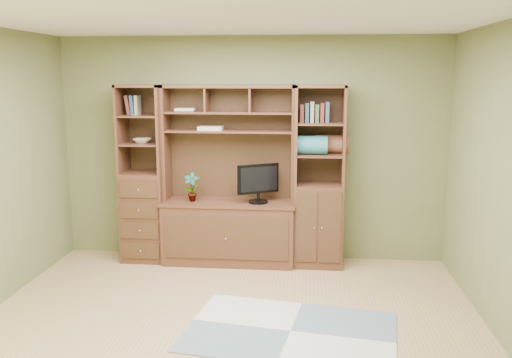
# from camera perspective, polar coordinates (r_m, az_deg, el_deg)

# --- Properties ---
(room) EXTENTS (4.60, 4.10, 2.64)m
(room) POSITION_cam_1_polar(r_m,az_deg,el_deg) (4.40, -3.19, -0.34)
(room) COLOR tan
(room) RESTS_ON ground
(center_hutch) EXTENTS (1.54, 0.53, 2.05)m
(center_hutch) POSITION_cam_1_polar(r_m,az_deg,el_deg) (6.17, -2.92, 0.31)
(center_hutch) COLOR #512C1C
(center_hutch) RESTS_ON ground
(left_tower) EXTENTS (0.50, 0.45, 2.05)m
(left_tower) POSITION_cam_1_polar(r_m,az_deg,el_deg) (6.43, -11.72, 0.52)
(left_tower) COLOR #512C1C
(left_tower) RESTS_ON ground
(right_tower) EXTENTS (0.55, 0.45, 2.05)m
(right_tower) POSITION_cam_1_polar(r_m,az_deg,el_deg) (6.14, 6.64, 0.21)
(right_tower) COLOR #512C1C
(right_tower) RESTS_ON ground
(rug) EXTENTS (1.92, 1.43, 0.01)m
(rug) POSITION_cam_1_polar(r_m,az_deg,el_deg) (4.80, 3.64, -15.72)
(rug) COLOR #989E9E
(rug) RESTS_ON ground
(monitor) EXTENTS (0.54, 0.44, 0.61)m
(monitor) POSITION_cam_1_polar(r_m,az_deg,el_deg) (6.09, 0.23, 0.28)
(monitor) COLOR black
(monitor) RESTS_ON center_hutch
(orchid) EXTENTS (0.17, 0.12, 0.33)m
(orchid) POSITION_cam_1_polar(r_m,az_deg,el_deg) (6.23, -6.80, -0.86)
(orchid) COLOR #B3603C
(orchid) RESTS_ON center_hutch
(magazines) EXTENTS (0.27, 0.20, 0.04)m
(magazines) POSITION_cam_1_polar(r_m,az_deg,el_deg) (6.22, -4.78, 5.37)
(magazines) COLOR beige
(magazines) RESTS_ON center_hutch
(bowl) EXTENTS (0.20, 0.20, 0.05)m
(bowl) POSITION_cam_1_polar(r_m,az_deg,el_deg) (6.37, -11.87, 3.97)
(bowl) COLOR silver
(bowl) RESTS_ON left_tower
(blanket_teal) EXTENTS (0.36, 0.21, 0.21)m
(blanket_teal) POSITION_cam_1_polar(r_m,az_deg,el_deg) (6.04, 5.82, 3.58)
(blanket_teal) COLOR #2C6F75
(blanket_teal) RESTS_ON right_tower
(blanket_red) EXTENTS (0.37, 0.21, 0.21)m
(blanket_red) POSITION_cam_1_polar(r_m,az_deg,el_deg) (6.17, 7.99, 3.68)
(blanket_red) COLOR brown
(blanket_red) RESTS_ON right_tower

